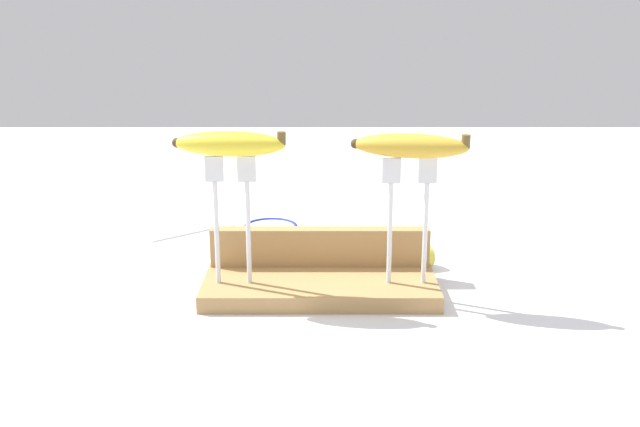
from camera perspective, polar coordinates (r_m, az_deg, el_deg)
ground_plane at (r=1.12m, az=0.00°, el=-6.15°), size 3.00×3.00×0.00m
wooden_board at (r=1.11m, az=0.00°, el=-5.57°), size 0.34×0.15×0.02m
board_backstop at (r=1.16m, az=0.00°, el=-2.54°), size 0.34×0.03×0.06m
fork_stand_left at (r=1.07m, az=-6.73°, el=0.38°), size 0.07×0.01×0.19m
fork_stand_right at (r=1.07m, az=6.72°, el=0.31°), size 0.08×0.01×0.18m
banana_raised_left at (r=1.04m, az=-6.90°, el=5.30°), size 0.16×0.06×0.04m
banana_raised_right at (r=1.04m, az=6.88°, el=5.14°), size 0.17×0.08×0.04m
fork_fallen_near at (r=1.43m, az=-8.79°, el=-1.19°), size 0.14×0.12×0.01m
banana_chunk_near at (r=1.23m, az=7.48°, el=-3.30°), size 0.05×0.05×0.04m
wire_coil at (r=1.44m, az=-3.77°, el=-0.86°), size 0.10×0.10×0.01m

